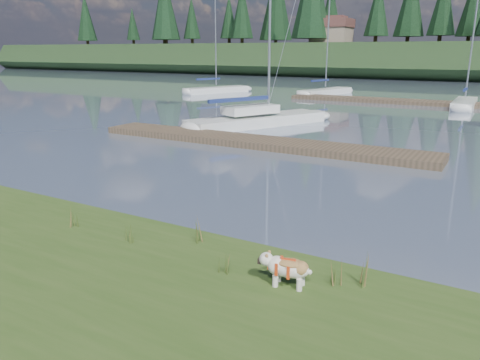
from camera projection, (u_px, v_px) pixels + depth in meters
The scene contains 21 objects.
ground at pixel (426, 105), 36.67m from camera, with size 200.00×200.00×0.00m, color slate.
bank at pixel (0, 341), 6.57m from camera, with size 60.00×9.00×0.35m, color #364D1D.
ridge at pixel (474, 61), 71.90m from camera, with size 200.00×20.00×5.00m, color #1F3319.
bulldog at pixel (287, 267), 7.67m from camera, with size 0.90×0.45×0.53m.
sailboat_main at pixel (267, 117), 26.69m from camera, with size 5.81×9.63×13.90m.
dock_near at pixel (254, 142), 21.02m from camera, with size 16.00×2.00×0.30m, color #4C3D2C.
dock_far at pixel (454, 104), 35.67m from camera, with size 26.00×2.20×0.30m, color #4C3D2C.
sailboat_bg_0 at pixel (222, 89), 47.09m from camera, with size 4.49×7.77×11.33m.
sailboat_bg_1 at pixel (329, 91), 45.01m from camera, with size 3.40×7.94×11.66m.
sailboat_bg_2 at pixel (465, 102), 35.18m from camera, with size 1.48×7.03×10.64m.
weed_0 at pixel (128, 231), 9.43m from camera, with size 0.17×0.14×0.57m.
weed_1 at pixel (195, 231), 9.44m from camera, with size 0.17×0.14×0.59m.
weed_2 at pixel (336, 271), 7.71m from camera, with size 0.17×0.14×0.59m.
weed_3 at pixel (74, 218), 10.25m from camera, with size 0.17×0.14×0.50m.
weed_4 at pixel (226, 263), 8.14m from camera, with size 0.17×0.14×0.45m.
weed_5 at pixel (365, 270), 7.66m from camera, with size 0.17×0.14×0.67m.
mud_lip at pixel (187, 241), 10.27m from camera, with size 60.00×0.50×0.14m, color #33281C.
conifer_0 at pixel (165, 5), 90.62m from camera, with size 5.72×5.72×14.15m.
conifer_1 at pixel (242, 10), 87.11m from camera, with size 4.40×4.40×11.30m.
conifer_3 at pixel (411, 0), 73.40m from camera, with size 4.84×4.84×12.25m.
house_0 at pixel (332, 31), 78.69m from camera, with size 6.30×5.30×4.65m.
Camera 1 is at (5.77, -9.27, 4.11)m, focal length 35.00 mm.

